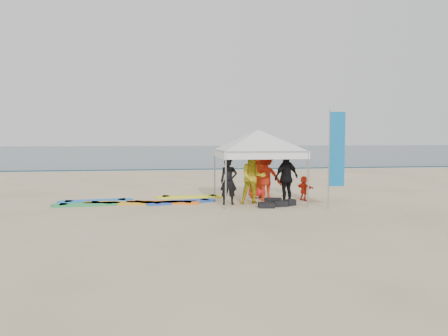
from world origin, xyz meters
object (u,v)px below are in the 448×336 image
person_black_b (286,178)px  surfboard_spread (142,201)px  person_orange_b (257,174)px  person_orange_a (266,177)px  person_black_a (229,181)px  marker_pennant (261,192)px  person_yellow (253,177)px  person_seated (304,188)px  feather_flag (336,150)px  canopy_tent (258,130)px

person_black_b → surfboard_spread: (-4.86, 1.07, -0.85)m
person_orange_b → surfboard_spread: person_orange_b is taller
person_orange_a → person_orange_b: 0.78m
person_black_a → marker_pennant: size_ratio=2.48×
person_orange_b → marker_pennant: person_orange_b is taller
person_yellow → person_orange_b: person_yellow is taller
person_orange_b → surfboard_spread: bearing=10.0°
person_yellow → surfboard_spread: size_ratio=0.33×
person_seated → feather_flag: size_ratio=0.28×
person_black_a → surfboard_spread: (-2.90, 0.95, -0.75)m
person_black_a → canopy_tent: size_ratio=0.41×
person_orange_a → marker_pennant: size_ratio=2.67×
person_yellow → person_orange_b: size_ratio=1.02×
person_black_b → person_orange_a: bearing=-86.8°
marker_pennant → surfboard_spread: marker_pennant is taller
person_black_a → marker_pennant: person_black_a is taller
feather_flag → marker_pennant: bearing=164.9°
person_orange_a → person_orange_b: size_ratio=0.97×
person_orange_a → person_orange_b: bearing=-67.5°
canopy_tent → marker_pennant: canopy_tent is taller
person_orange_b → person_orange_a: bearing=103.9°
person_black_a → feather_flag: bearing=-24.3°
person_yellow → surfboard_spread: (-3.74, 0.91, -0.87)m
person_black_a → person_yellow: 0.84m
feather_flag → surfboard_spread: size_ratio=0.58×
person_orange_a → canopy_tent: size_ratio=0.45×
person_orange_b → surfboard_spread: (-4.20, -0.51, -0.85)m
person_seated → marker_pennant: (-1.87, -1.29, 0.06)m
canopy_tent → person_orange_b: bearing=79.3°
person_orange_b → person_seated: (1.52, -0.90, -0.44)m
marker_pennant → person_orange_b: bearing=80.8°
person_orange_a → marker_pennant: bearing=82.2°
person_black_b → surfboard_spread: bearing=-41.1°
person_yellow → person_seated: (1.98, 0.53, -0.46)m
person_black_a → surfboard_spread: 3.15m
marker_pennant → person_orange_a: bearing=70.6°
person_black_b → person_orange_b: bearing=-96.2°
person_black_a → person_orange_a: bearing=24.0°
person_orange_a → surfboard_spread: size_ratio=0.32×
feather_flag → marker_pennant: (-2.25, 0.61, -1.35)m
person_black_a → person_black_b: size_ratio=0.89×
person_black_a → person_seated: size_ratio=1.80×
feather_flag → person_seated: bearing=101.3°
person_orange_b → person_seated: person_orange_b is taller
person_black_a → person_seated: 2.89m
person_black_a → person_yellow: person_yellow is taller
person_yellow → person_orange_b: (0.46, 1.42, -0.02)m
canopy_tent → marker_pennant: (-0.16, -1.18, -2.00)m
feather_flag → marker_pennant: 2.69m
person_black_a → person_yellow: bearing=0.8°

